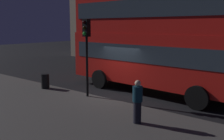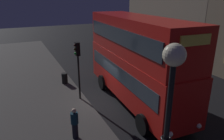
{
  "view_description": "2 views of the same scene",
  "coord_description": "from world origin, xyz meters",
  "px_view_note": "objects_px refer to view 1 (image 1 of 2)",
  "views": [
    {
      "loc": [
        8.44,
        -10.44,
        3.64
      ],
      "look_at": [
        -0.44,
        0.45,
        1.25
      ],
      "focal_mm": 41.81,
      "sensor_mm": 36.0,
      "label": 1
    },
    {
      "loc": [
        12.02,
        -4.92,
        6.68
      ],
      "look_at": [
        -0.31,
        0.94,
        1.9
      ],
      "focal_mm": 34.0,
      "sensor_mm": 36.0,
      "label": 2
    }
  ],
  "objects_px": {
    "pedestrian": "(137,101)",
    "litter_bin": "(45,81)",
    "double_decker_bus": "(151,36)",
    "traffic_light_near_kerb": "(86,41)"
  },
  "relations": [
    {
      "from": "double_decker_bus",
      "to": "litter_bin",
      "type": "relative_size",
      "value": 12.01
    },
    {
      "from": "pedestrian",
      "to": "traffic_light_near_kerb",
      "type": "bearing_deg",
      "value": -166.19
    },
    {
      "from": "traffic_light_near_kerb",
      "to": "litter_bin",
      "type": "bearing_deg",
      "value": -176.56
    },
    {
      "from": "double_decker_bus",
      "to": "litter_bin",
      "type": "xyz_separation_m",
      "value": [
        -4.8,
        -3.5,
        -2.55
      ]
    },
    {
      "from": "double_decker_bus",
      "to": "pedestrian",
      "type": "relative_size",
      "value": 6.25
    },
    {
      "from": "pedestrian",
      "to": "litter_bin",
      "type": "bearing_deg",
      "value": -155.62
    },
    {
      "from": "double_decker_bus",
      "to": "pedestrian",
      "type": "height_order",
      "value": "double_decker_bus"
    },
    {
      "from": "double_decker_bus",
      "to": "litter_bin",
      "type": "distance_m",
      "value": 6.47
    },
    {
      "from": "pedestrian",
      "to": "litter_bin",
      "type": "height_order",
      "value": "pedestrian"
    },
    {
      "from": "pedestrian",
      "to": "litter_bin",
      "type": "distance_m",
      "value": 7.17
    }
  ]
}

